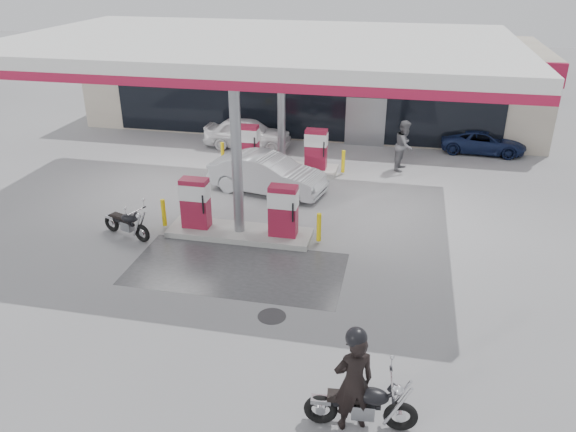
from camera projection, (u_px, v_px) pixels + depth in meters
name	position (u px, v px, depth m)	size (l,w,h in m)	color
ground	(220.00, 267.00, 15.82)	(90.00, 90.00, 0.00)	gray
wet_patch	(237.00, 269.00, 15.73)	(6.00, 3.00, 0.00)	#4C4C4F
drain_cover	(272.00, 316.00, 13.67)	(0.70, 0.70, 0.01)	#38383A
store_building	(315.00, 81.00, 29.07)	(22.00, 8.22, 4.00)	beige
canopy	(260.00, 48.00, 18.00)	(16.00, 10.02, 5.51)	silver
pump_island_near	(239.00, 215.00, 17.29)	(5.14, 1.30, 1.78)	#9E9E99
pump_island_far	(282.00, 153.00, 22.60)	(5.14, 1.30, 1.78)	#9E9E99
main_motorcycle	(363.00, 406.00, 10.31)	(2.12, 0.81, 1.09)	black
biker_main	(354.00, 382.00, 10.09)	(0.75, 0.50, 2.07)	black
parked_motorcycle	(127.00, 224.00, 17.33)	(1.85, 0.99, 0.99)	black
sedan_white	(248.00, 133.00, 25.27)	(1.58, 3.92, 1.34)	white
attendant	(404.00, 145.00, 22.54)	(0.98, 0.77, 2.02)	slate
hatchback_silver	(267.00, 174.00, 20.47)	(1.50, 4.31, 1.42)	#B2B6BB
parked_car_left	(196.00, 112.00, 29.09)	(1.54, 3.78, 1.10)	black
parked_car_right	(483.00, 142.00, 24.67)	(1.66, 3.60, 1.00)	#152047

